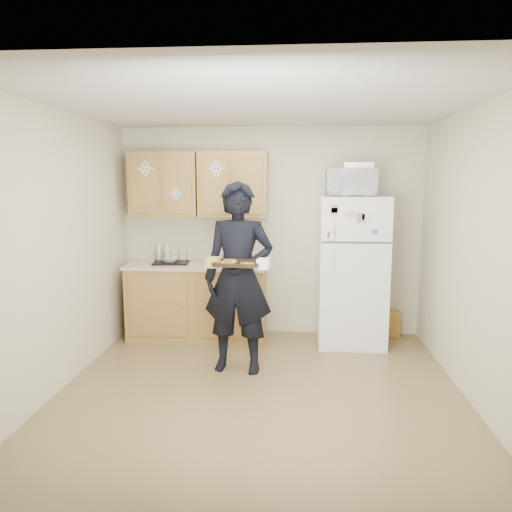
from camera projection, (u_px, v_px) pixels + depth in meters
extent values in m
plane|color=brown|center=(260.00, 391.00, 4.49)|extent=(3.60, 3.60, 0.00)
plane|color=silver|center=(260.00, 104.00, 4.11)|extent=(3.60, 3.60, 0.00)
cube|color=beige|center=(271.00, 232.00, 6.07)|extent=(3.60, 0.04, 2.50)
cube|color=beige|center=(236.00, 305.00, 2.53)|extent=(3.60, 0.04, 2.50)
cube|color=beige|center=(59.00, 251.00, 4.44)|extent=(0.04, 3.60, 2.50)
cube|color=beige|center=(475.00, 256.00, 4.16)|extent=(0.04, 3.60, 2.50)
cube|color=white|center=(352.00, 271.00, 5.70)|extent=(0.75, 0.70, 1.70)
cube|color=olive|center=(198.00, 302.00, 5.95)|extent=(1.60, 0.60, 0.86)
cube|color=beige|center=(197.00, 265.00, 5.88)|extent=(1.64, 0.64, 0.04)
cube|color=olive|center=(165.00, 184.00, 5.90)|extent=(0.80, 0.33, 0.75)
cube|color=olive|center=(233.00, 184.00, 5.84)|extent=(0.80, 0.33, 0.75)
cube|color=gold|center=(391.00, 324.00, 6.00)|extent=(0.20, 0.07, 0.32)
imported|color=black|center=(239.00, 278.00, 4.85)|extent=(0.72, 0.52, 1.87)
cube|color=black|center=(238.00, 264.00, 4.53)|extent=(0.44, 0.34, 0.04)
cylinder|color=orange|center=(226.00, 263.00, 4.48)|extent=(0.14, 0.14, 0.02)
cylinder|color=orange|center=(247.00, 264.00, 4.44)|extent=(0.14, 0.14, 0.02)
cylinder|color=orange|center=(230.00, 261.00, 4.61)|extent=(0.14, 0.14, 0.02)
imported|color=white|center=(351.00, 182.00, 5.50)|extent=(0.55, 0.37, 0.30)
cube|color=silver|center=(359.00, 166.00, 5.49)|extent=(0.35, 0.26, 0.07)
cube|color=black|center=(171.00, 257.00, 5.88)|extent=(0.43, 0.34, 0.16)
imported|color=silver|center=(170.00, 260.00, 5.89)|extent=(0.24, 0.24, 0.05)
imported|color=white|center=(234.00, 257.00, 5.74)|extent=(0.12, 0.12, 0.20)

